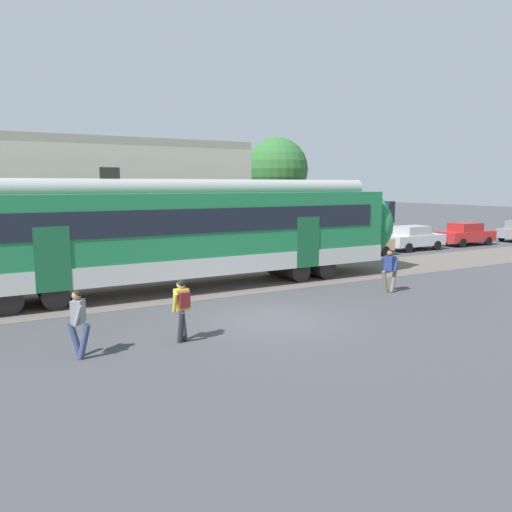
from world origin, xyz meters
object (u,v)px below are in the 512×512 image
pedestrian_navy (390,267)px  parked_car_silver (413,238)px  pedestrian_grey (78,319)px  pedestrian_yellow (182,305)px  parked_car_red (466,234)px  parked_car_tan (359,243)px

pedestrian_navy → parked_car_silver: pedestrian_navy is taller
pedestrian_grey → pedestrian_navy: (11.75, 1.85, 0.03)m
pedestrian_yellow → parked_car_red: (24.62, 10.54, -0.21)m
pedestrian_yellow → parked_car_silver: pedestrian_yellow is taller
pedestrian_navy → parked_car_silver: 13.48m
parked_car_silver → parked_car_red: bearing=0.8°
pedestrian_grey → pedestrian_navy: 11.89m
pedestrian_navy → parked_car_tan: pedestrian_navy is taller
pedestrian_yellow → parked_car_red: size_ratio=0.41×
pedestrian_navy → parked_car_red: bearing=29.3°
pedestrian_grey → parked_car_tan: bearing=30.1°
parked_car_tan → parked_car_silver: bearing=4.6°
parked_car_red → pedestrian_yellow: bearing=-156.8°
pedestrian_grey → parked_car_silver: size_ratio=0.41×
parked_car_silver → pedestrian_navy: bearing=-140.3°
pedestrian_grey → parked_car_red: pedestrian_grey is taller
pedestrian_yellow → parked_car_silver: bearing=28.2°
pedestrian_grey → parked_car_tan: (17.32, 10.06, -0.18)m
pedestrian_navy → parked_car_red: pedestrian_navy is taller
pedestrian_yellow → pedestrian_navy: bearing=11.5°
pedestrian_grey → pedestrian_yellow: (2.59, -0.02, 0.03)m
pedestrian_grey → parked_car_tan: 20.03m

